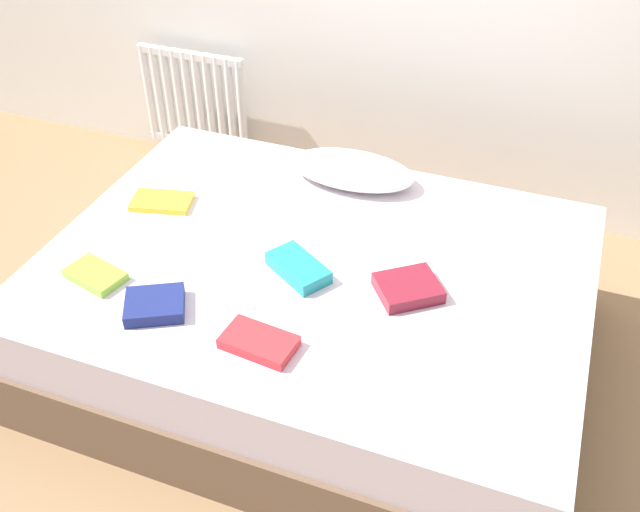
{
  "coord_description": "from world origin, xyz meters",
  "views": [
    {
      "loc": [
        0.73,
        -1.89,
        2.13
      ],
      "look_at": [
        0.0,
        0.05,
        0.48
      ],
      "focal_mm": 39.9,
      "sensor_mm": 36.0,
      "label": 1
    }
  ],
  "objects": [
    {
      "name": "ground_plane",
      "position": [
        0.0,
        0.0,
        0.0
      ],
      "size": [
        8.0,
        8.0,
        0.0
      ],
      "primitive_type": "plane",
      "color": "#93704C"
    },
    {
      "name": "bed",
      "position": [
        0.0,
        0.0,
        0.25
      ],
      "size": [
        2.0,
        1.5,
        0.5
      ],
      "color": "brown",
      "rests_on": "ground"
    },
    {
      "name": "radiator",
      "position": [
        -1.17,
        1.2,
        0.38
      ],
      "size": [
        0.62,
        0.04,
        0.55
      ],
      "color": "white",
      "rests_on": "ground"
    },
    {
      "name": "pillow",
      "position": [
        -0.05,
        0.56,
        0.55
      ],
      "size": [
        0.54,
        0.28,
        0.11
      ],
      "primitive_type": "ellipsoid",
      "color": "white",
      "rests_on": "bed"
    },
    {
      "name": "textbook_teal",
      "position": [
        -0.03,
        -0.09,
        0.53
      ],
      "size": [
        0.27,
        0.23,
        0.05
      ],
      "primitive_type": "cube",
      "rotation": [
        0.0,
        0.0,
        -0.56
      ],
      "color": "teal",
      "rests_on": "bed"
    },
    {
      "name": "textbook_maroon",
      "position": [
        0.37,
        -0.06,
        0.52
      ],
      "size": [
        0.27,
        0.27,
        0.05
      ],
      "primitive_type": "cube",
      "rotation": [
        0.0,
        0.0,
        0.65
      ],
      "color": "maroon",
      "rests_on": "bed"
    },
    {
      "name": "textbook_navy",
      "position": [
        -0.41,
        -0.44,
        0.52
      ],
      "size": [
        0.25,
        0.24,
        0.05
      ],
      "primitive_type": "cube",
      "rotation": [
        0.0,
        0.0,
        0.49
      ],
      "color": "navy",
      "rests_on": "bed"
    },
    {
      "name": "textbook_lime",
      "position": [
        -0.69,
        -0.37,
        0.52
      ],
      "size": [
        0.23,
        0.17,
        0.03
      ],
      "primitive_type": "cube",
      "rotation": [
        0.0,
        0.0,
        -0.25
      ],
      "color": "#8CC638",
      "rests_on": "bed"
    },
    {
      "name": "textbook_red",
      "position": [
        -0.01,
        -0.47,
        0.52
      ],
      "size": [
        0.25,
        0.16,
        0.04
      ],
      "primitive_type": "cube",
      "rotation": [
        0.0,
        0.0,
        -0.1
      ],
      "color": "red",
      "rests_on": "bed"
    },
    {
      "name": "textbook_yellow",
      "position": [
        -0.71,
        0.12,
        0.51
      ],
      "size": [
        0.27,
        0.2,
        0.02
      ],
      "primitive_type": "cube",
      "rotation": [
        0.0,
        0.0,
        0.24
      ],
      "color": "yellow",
      "rests_on": "bed"
    }
  ]
}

